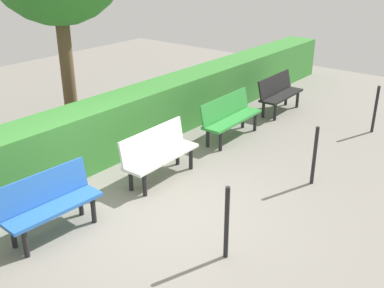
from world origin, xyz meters
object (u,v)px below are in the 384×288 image
(bench_green, at_px, (230,115))
(bench_blue, at_px, (49,202))
(bench_white, at_px, (158,152))
(bench_black, at_px, (279,92))

(bench_green, distance_m, bench_blue, 4.31)
(bench_green, relative_size, bench_white, 1.07)
(bench_white, bearing_deg, bench_blue, -2.75)
(bench_green, distance_m, bench_white, 2.21)
(bench_green, bearing_deg, bench_white, 0.81)
(bench_white, bearing_deg, bench_black, 179.75)
(bench_black, relative_size, bench_blue, 1.05)
(bench_black, height_order, bench_white, bench_white)
(bench_blue, bearing_deg, bench_white, -178.61)
(bench_white, xyz_separation_m, bench_blue, (2.10, -0.05, -0.00))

